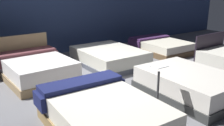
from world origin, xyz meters
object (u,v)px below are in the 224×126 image
at_px(bed_2, 189,84).
at_px(price_sign, 158,96).
at_px(bed_1, 103,114).
at_px(bed_7, 160,46).
at_px(bed_6, 109,57).
at_px(bed_5, 36,68).

distance_m(bed_2, price_sign, 1.16).
bearing_deg(bed_1, bed_7, 36.37).
bearing_deg(bed_7, bed_6, -175.26).
xyz_separation_m(bed_2, price_sign, (-1.14, -0.20, 0.10)).
xyz_separation_m(bed_1, bed_5, (-0.03, 2.93, 0.01)).
bearing_deg(bed_2, bed_6, 93.35).
height_order(bed_1, price_sign, price_sign).
xyz_separation_m(bed_2, bed_6, (-0.08, 2.79, -0.02)).
bearing_deg(price_sign, bed_6, 70.39).
bearing_deg(price_sign, bed_7, 42.81).
distance_m(bed_1, bed_7, 5.31).
xyz_separation_m(bed_1, bed_7, (4.41, 2.95, -0.05)).
height_order(bed_2, price_sign, price_sign).
distance_m(bed_5, price_sign, 3.26).
bearing_deg(bed_6, price_sign, -108.52).
distance_m(bed_7, price_sign, 4.56).
xyz_separation_m(bed_2, bed_5, (-2.23, 2.87, 0.02)).
relative_size(bed_5, price_sign, 2.19).
distance_m(bed_1, bed_6, 3.55).
height_order(bed_7, price_sign, price_sign).
bearing_deg(bed_1, bed_2, 3.96).
xyz_separation_m(bed_5, price_sign, (1.09, -3.07, 0.07)).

